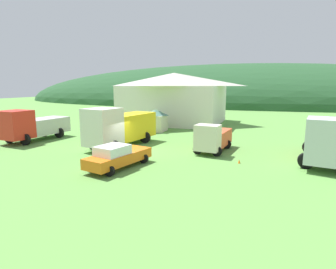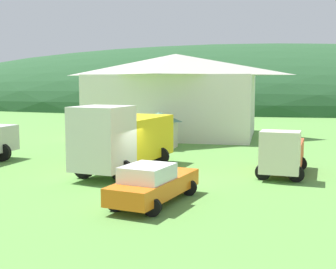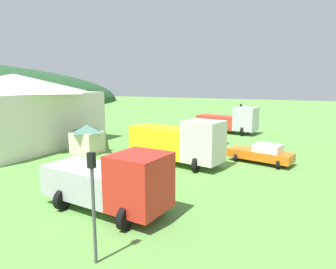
{
  "view_description": "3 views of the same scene",
  "coord_description": "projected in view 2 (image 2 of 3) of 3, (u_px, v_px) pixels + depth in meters",
  "views": [
    {
      "loc": [
        10.36,
        -20.64,
        5.6
      ],
      "look_at": [
        1.71,
        3.77,
        1.0
      ],
      "focal_mm": 29.55,
      "sensor_mm": 36.0,
      "label": 1
    },
    {
      "loc": [
        5.43,
        -22.14,
        4.9
      ],
      "look_at": [
        0.11,
        2.25,
        2.06
      ],
      "focal_mm": 49.14,
      "sensor_mm": 36.0,
      "label": 2
    },
    {
      "loc": [
        -23.61,
        -7.85,
        6.53
      ],
      "look_at": [
        1.65,
        4.43,
        1.62
      ],
      "focal_mm": 31.51,
      "sensor_mm": 36.0,
      "label": 3
    }
  ],
  "objects": [
    {
      "name": "ground_plane",
      "position": [
        156.0,
        180.0,
        23.2
      ],
      "size": [
        200.0,
        200.0,
        0.0
      ],
      "primitive_type": "plane",
      "color": "#5B9342"
    },
    {
      "name": "forested_hill_backdrop",
      "position": [
        241.0,
        106.0,
        94.93
      ],
      "size": [
        158.75,
        60.0,
        24.99
      ],
      "primitive_type": "ellipsoid",
      "color": "#234C28",
      "rests_on": "ground"
    },
    {
      "name": "depot_building",
      "position": [
        176.0,
        94.0,
        42.48
      ],
      "size": [
        15.24,
        12.55,
        7.49
      ],
      "color": "white",
      "rests_on": "ground"
    },
    {
      "name": "play_shed_cream",
      "position": [
        159.0,
        130.0,
        34.15
      ],
      "size": [
        2.5,
        2.64,
        2.7
      ],
      "color": "beige",
      "rests_on": "ground"
    },
    {
      "name": "flatbed_truck_yellow",
      "position": [
        123.0,
        138.0,
        24.95
      ],
      "size": [
        4.05,
        8.25,
        3.72
      ],
      "rotation": [
        0.0,
        0.0,
        -1.74
      ],
      "color": "silver",
      "rests_on": "ground"
    },
    {
      "name": "light_truck_cream",
      "position": [
        282.0,
        153.0,
        24.19
      ],
      "size": [
        2.76,
        5.3,
        2.5
      ],
      "rotation": [
        0.0,
        0.0,
        -1.69
      ],
      "color": "beige",
      "rests_on": "ground"
    },
    {
      "name": "service_pickup_orange",
      "position": [
        153.0,
        184.0,
        18.55
      ],
      "size": [
        3.0,
        5.43,
        1.66
      ],
      "rotation": [
        0.0,
        0.0,
        -1.8
      ],
      "color": "orange",
      "rests_on": "ground"
    }
  ]
}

